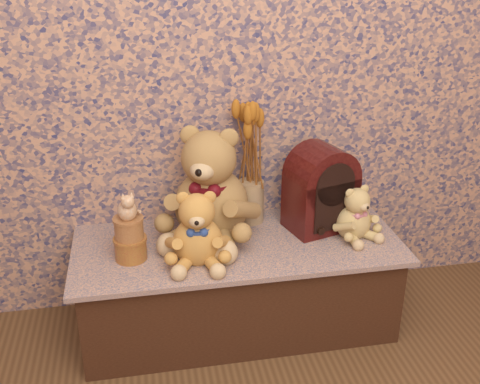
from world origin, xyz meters
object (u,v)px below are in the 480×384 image
object	(u,v)px
teddy_small	(355,210)
cathedral_radio	(321,187)
ceramic_vase	(251,201)
teddy_large	(211,178)
teddy_medium	(197,224)
biscuit_tin_lower	(131,248)
cat_figurine	(127,204)

from	to	relation	value
teddy_small	cathedral_radio	distance (m)	0.16
teddy_small	ceramic_vase	distance (m)	0.43
ceramic_vase	teddy_large	bearing A→B (deg)	-155.05
teddy_large	teddy_medium	world-z (taller)	teddy_large
teddy_medium	biscuit_tin_lower	distance (m)	0.27
ceramic_vase	teddy_medium	bearing A→B (deg)	-132.73
cathedral_radio	biscuit_tin_lower	distance (m)	0.78
ceramic_vase	teddy_small	bearing A→B (deg)	-28.95
cathedral_radio	cat_figurine	size ratio (longest dim) A/B	3.06
teddy_medium	ceramic_vase	size ratio (longest dim) A/B	1.69
teddy_small	cat_figurine	xyz separation A→B (m)	(-0.87, -0.02, 0.11)
teddy_medium	teddy_large	bearing A→B (deg)	74.37
teddy_large	teddy_small	distance (m)	0.58
teddy_small	teddy_medium	bearing A→B (deg)	166.62
teddy_medium	teddy_small	distance (m)	0.63
teddy_medium	cat_figurine	distance (m)	0.26
teddy_large	ceramic_vase	world-z (taller)	teddy_large
teddy_large	cat_figurine	size ratio (longest dim) A/B	4.18
cat_figurine	teddy_small	bearing A→B (deg)	-9.70
teddy_medium	biscuit_tin_lower	world-z (taller)	teddy_medium
teddy_large	ceramic_vase	bearing A→B (deg)	49.84
ceramic_vase	biscuit_tin_lower	distance (m)	0.55
teddy_small	cathedral_radio	size ratio (longest dim) A/B	0.65
teddy_small	biscuit_tin_lower	bearing A→B (deg)	161.28
teddy_medium	cathedral_radio	xyz separation A→B (m)	(0.52, 0.17, 0.03)
cat_figurine	ceramic_vase	bearing A→B (deg)	13.23
teddy_large	teddy_medium	xyz separation A→B (m)	(-0.08, -0.19, -0.09)
teddy_large	cathedral_radio	xyz separation A→B (m)	(0.44, -0.03, -0.07)
teddy_medium	cathedral_radio	size ratio (longest dim) A/B	0.85
teddy_large	teddy_medium	size ratio (longest dim) A/B	1.61
teddy_large	cathedral_radio	distance (m)	0.45
cathedral_radio	ceramic_vase	world-z (taller)	cathedral_radio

